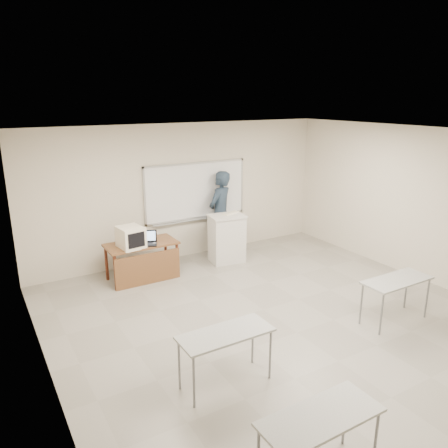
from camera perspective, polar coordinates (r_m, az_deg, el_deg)
floor at (r=7.10m, az=9.51°, el=-13.85°), size 7.00×8.00×0.01m
whiteboard at (r=9.85m, az=-3.68°, el=4.25°), size 2.48×0.10×1.31m
student_desks at (r=5.95m, az=18.41°, el=-13.39°), size 4.40×2.20×0.73m
instructor_desk at (r=8.76m, az=-10.44°, el=-3.98°), size 1.39×0.70×0.75m
podium at (r=9.61m, az=0.37°, el=-1.88°), size 0.75×0.55×1.06m
crt_monitor at (r=8.54m, az=-12.12°, el=-1.69°), size 0.44×0.49×0.42m
laptop at (r=8.68m, az=-10.06°, el=-2.25°), size 0.34×0.32×0.25m
mouse at (r=8.67m, az=-9.08°, el=-2.52°), size 0.10×0.08×0.03m
keyboard at (r=9.60m, az=0.89°, el=1.44°), size 0.44×0.26×0.02m
presenter at (r=10.03m, az=-0.49°, el=1.49°), size 0.84×0.74×1.94m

